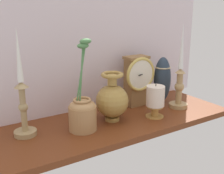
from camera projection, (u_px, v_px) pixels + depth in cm
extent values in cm
cube|color=#652E15|center=(115.00, 122.00, 118.27)|extent=(100.00, 36.00, 2.40)
cube|color=silver|center=(92.00, 35.00, 123.89)|extent=(120.00, 2.00, 65.00)
cube|color=olive|center=(136.00, 82.00, 132.25)|extent=(9.47, 6.18, 21.69)
cube|color=olive|center=(136.00, 57.00, 129.06)|extent=(10.61, 6.92, 1.20)
torus|color=#CFB155|center=(141.00, 74.00, 128.20)|extent=(15.45, 1.40, 15.45)
cylinder|color=white|center=(141.00, 74.00, 128.12)|extent=(12.92, 0.40, 12.92)
cube|color=black|center=(141.00, 75.00, 127.87)|extent=(4.64, 2.79, 0.30)
cylinder|color=tan|center=(178.00, 105.00, 131.70)|extent=(8.36, 8.36, 1.80)
cylinder|color=tan|center=(179.00, 88.00, 129.47)|extent=(2.69, 2.69, 14.22)
sphere|color=tan|center=(179.00, 87.00, 129.28)|extent=(4.30, 4.30, 4.30)
cone|color=tan|center=(180.00, 71.00, 127.22)|extent=(4.60, 4.60, 2.00)
cone|color=white|center=(182.00, 46.00, 124.20)|extent=(2.30, 2.30, 19.66)
cylinder|color=#A48759|center=(26.00, 133.00, 103.68)|extent=(8.04, 8.04, 1.80)
cylinder|color=#A48759|center=(23.00, 109.00, 101.19)|extent=(2.13, 2.13, 16.07)
sphere|color=#A48759|center=(23.00, 107.00, 100.97)|extent=(3.40, 3.40, 3.40)
cone|color=#A48759|center=(21.00, 85.00, 98.68)|extent=(5.01, 5.01, 2.00)
cone|color=white|center=(18.00, 54.00, 95.78)|extent=(2.15, 2.15, 18.83)
cylinder|color=#A8823E|center=(112.00, 118.00, 116.90)|extent=(5.93, 5.93, 1.60)
sphere|color=#A8823E|center=(112.00, 101.00, 114.85)|extent=(13.17, 13.17, 13.17)
cylinder|color=#A8823E|center=(112.00, 80.00, 112.43)|extent=(3.69, 3.69, 4.18)
torus|color=#A8823E|center=(112.00, 75.00, 111.85)|extent=(8.84, 8.84, 1.59)
cylinder|color=#AF804F|center=(83.00, 118.00, 107.05)|extent=(10.35, 10.35, 9.31)
ellipsoid|color=#AF804F|center=(82.00, 106.00, 105.76)|extent=(9.83, 9.83, 4.92)
torus|color=#AF804F|center=(82.00, 100.00, 105.07)|extent=(6.72, 6.72, 1.02)
cylinder|color=#4C814A|center=(81.00, 74.00, 102.34)|extent=(2.74, 1.20, 19.58)
ellipsoid|color=#4C814A|center=(83.00, 46.00, 100.41)|extent=(4.40, 2.80, 2.00)
cylinder|color=#4C814A|center=(81.00, 72.00, 102.13)|extent=(4.62, 0.78, 20.87)
ellipsoid|color=#4C814A|center=(86.00, 41.00, 100.30)|extent=(4.40, 2.80, 2.00)
cylinder|color=#B7843E|center=(155.00, 112.00, 120.28)|extent=(3.01, 3.01, 4.47)
cylinder|color=#B7843E|center=(155.00, 116.00, 120.79)|extent=(7.53, 7.53, 0.80)
cylinder|color=#B7843E|center=(155.00, 107.00, 119.66)|extent=(6.77, 6.77, 0.60)
cylinder|color=beige|center=(155.00, 96.00, 118.37)|extent=(7.54, 7.54, 8.41)
cylinder|color=black|center=(156.00, 85.00, 117.04)|extent=(0.30, 0.30, 1.20)
ellipsoid|color=#283646|center=(162.00, 80.00, 136.37)|extent=(7.93, 7.93, 21.67)
torus|color=#CCB78C|center=(163.00, 67.00, 134.68)|extent=(7.34, 7.34, 0.60)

